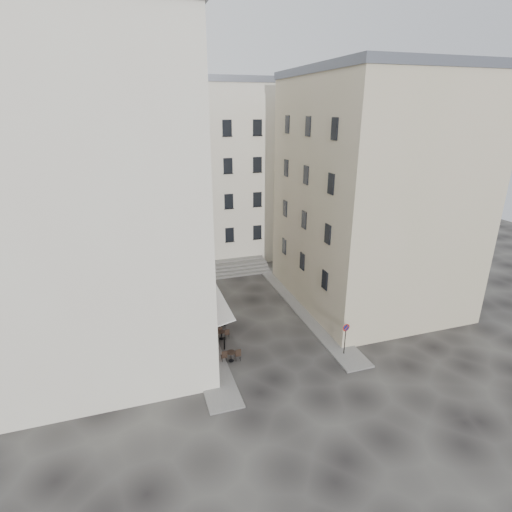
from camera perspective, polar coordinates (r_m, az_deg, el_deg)
name	(u,v)px	position (r m, az deg, el deg)	size (l,w,h in m)	color
ground	(264,334)	(30.10, 1.16, -11.14)	(90.00, 90.00, 0.00)	black
sidewalk_left	(195,318)	(32.53, -8.78, -8.69)	(2.00, 22.00, 0.12)	slate
sidewalk_right	(303,307)	(33.98, 6.76, -7.26)	(2.00, 18.00, 0.12)	slate
building_left	(96,198)	(27.87, -21.93, 7.70)	(12.20, 16.20, 20.60)	beige
building_right	(373,192)	(34.20, 16.36, 8.72)	(12.20, 14.20, 18.60)	#BAB08A
building_back	(199,172)	(44.36, -8.16, 11.81)	(18.20, 10.20, 18.60)	beige
cafe_storefront	(203,314)	(29.08, -7.62, -8.27)	(1.74, 7.30, 3.50)	#4A0A0D
stone_steps	(224,269)	(40.77, -4.57, -1.82)	(9.00, 3.15, 0.80)	#5B5956
bollard_near	(224,343)	(28.25, -4.55, -12.26)	(0.12, 0.12, 0.98)	black
bollard_mid	(214,319)	(31.19, -6.07, -8.93)	(0.12, 0.12, 0.98)	black
bollard_far	(205,299)	(34.24, -7.31, -6.18)	(0.12, 0.12, 0.98)	black
no_parking_sign	(346,333)	(27.62, 12.69, -10.71)	(0.54, 0.12, 2.39)	black
bistro_table_a	(231,355)	(27.09, -3.62, -13.97)	(1.28, 0.60, 0.90)	black
bistro_table_b	(221,334)	(29.45, -4.98, -11.07)	(1.13, 0.53, 0.79)	black
bistro_table_c	(214,332)	(29.73, -6.03, -10.75)	(1.17, 0.55, 0.82)	black
bistro_table_d	(215,317)	(31.73, -5.86, -8.61)	(1.16, 0.55, 0.82)	black
bistro_table_e	(206,312)	(32.47, -7.23, -7.96)	(1.15, 0.54, 0.81)	black
pedestrian	(224,317)	(30.83, -4.64, -8.63)	(0.60, 0.39, 1.64)	black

